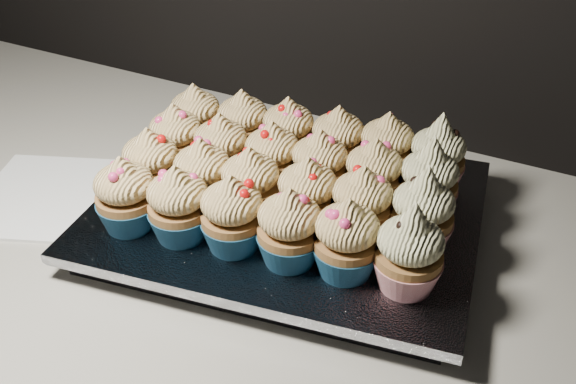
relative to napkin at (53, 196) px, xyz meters
The scene contains 28 objects.
worktop 0.23m from the napkin, ahead, with size 2.44×0.64×0.04m, color beige.
napkin is the anchor object (origin of this frame).
baking_tray 0.29m from the napkin, 15.12° to the left, with size 0.38×0.29×0.02m, color black.
foil_lining 0.29m from the napkin, 15.12° to the left, with size 0.41×0.32×0.01m, color silver.
cupcake_0 0.17m from the napkin, 12.99° to the right, with size 0.06×0.06×0.08m.
cupcake_1 0.22m from the napkin, ahead, with size 0.06×0.06×0.08m.
cupcake_2 0.27m from the napkin, ahead, with size 0.06×0.06×0.08m.
cupcake_3 0.33m from the napkin, ahead, with size 0.06×0.06×0.08m.
cupcake_4 0.38m from the napkin, ahead, with size 0.06×0.06×0.08m.
cupcake_5 0.44m from the napkin, ahead, with size 0.06×0.06×0.10m.
cupcake_6 0.16m from the napkin, ahead, with size 0.06×0.06×0.08m.
cupcake_7 0.21m from the napkin, ahead, with size 0.06×0.06×0.08m.
cupcake_8 0.27m from the napkin, ahead, with size 0.06×0.06×0.08m.
cupcake_9 0.33m from the napkin, ahead, with size 0.06×0.06×0.08m.
cupcake_10 0.38m from the napkin, ahead, with size 0.06×0.06×0.08m.
cupcake_11 0.44m from the napkin, ahead, with size 0.06×0.06×0.10m.
cupcake_12 0.17m from the napkin, 32.72° to the left, with size 0.06×0.06×0.08m.
cupcake_13 0.22m from the napkin, 25.00° to the left, with size 0.06×0.06×0.08m.
cupcake_14 0.28m from the napkin, 21.60° to the left, with size 0.06×0.06×0.08m.
cupcake_15 0.33m from the napkin, 19.28° to the left, with size 0.06×0.06×0.08m.
cupcake_16 0.38m from the napkin, 17.66° to the left, with size 0.06×0.06×0.08m.
cupcake_17 0.44m from the napkin, 17.19° to the left, with size 0.06×0.06×0.10m.
cupcake_18 0.19m from the napkin, 49.05° to the left, with size 0.06×0.06×0.08m.
cupcake_19 0.24m from the napkin, 40.06° to the left, with size 0.06×0.06×0.08m.
cupcake_20 0.29m from the napkin, 33.75° to the left, with size 0.06×0.06×0.08m.
cupcake_21 0.35m from the napkin, 28.98° to the left, with size 0.06×0.06×0.08m.
cupcake_22 0.40m from the napkin, 26.50° to the left, with size 0.06×0.06×0.08m.
cupcake_23 0.45m from the napkin, 23.88° to the left, with size 0.06×0.06×0.10m.
Camera 1 is at (0.32, 1.23, 1.34)m, focal length 40.00 mm.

